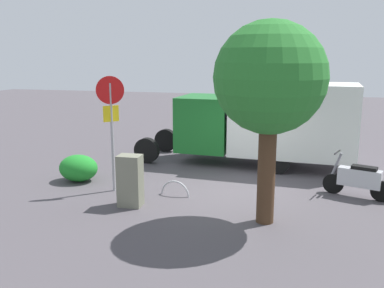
{
  "coord_description": "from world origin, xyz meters",
  "views": [
    {
      "loc": [
        -1.7,
        11.21,
        3.77
      ],
      "look_at": [
        1.25,
        -0.16,
        1.27
      ],
      "focal_mm": 39.13,
      "sensor_mm": 36.0,
      "label": 1
    }
  ],
  "objects_px": {
    "motorcycle": "(359,179)",
    "stop_sign": "(111,116)",
    "bike_rack_hoop": "(175,195)",
    "utility_cabinet": "(130,181)",
    "street_tree": "(270,80)",
    "box_truck_near": "(265,120)"
  },
  "relations": [
    {
      "from": "motorcycle",
      "to": "utility_cabinet",
      "type": "distance_m",
      "value": 6.08
    },
    {
      "from": "stop_sign",
      "to": "utility_cabinet",
      "type": "relative_size",
      "value": 2.44
    },
    {
      "from": "box_truck_near",
      "to": "stop_sign",
      "type": "xyz_separation_m",
      "value": [
        3.84,
        3.95,
        0.56
      ]
    },
    {
      "from": "motorcycle",
      "to": "street_tree",
      "type": "relative_size",
      "value": 0.39
    },
    {
      "from": "utility_cabinet",
      "to": "street_tree",
      "type": "bearing_deg",
      "value": 176.42
    },
    {
      "from": "motorcycle",
      "to": "street_tree",
      "type": "bearing_deg",
      "value": 64.25
    },
    {
      "from": "utility_cabinet",
      "to": "bike_rack_hoop",
      "type": "bearing_deg",
      "value": -129.71
    },
    {
      "from": "utility_cabinet",
      "to": "bike_rack_hoop",
      "type": "distance_m",
      "value": 1.51
    },
    {
      "from": "box_truck_near",
      "to": "stop_sign",
      "type": "height_order",
      "value": "stop_sign"
    },
    {
      "from": "stop_sign",
      "to": "box_truck_near",
      "type": "bearing_deg",
      "value": -134.21
    },
    {
      "from": "street_tree",
      "to": "bike_rack_hoop",
      "type": "height_order",
      "value": "street_tree"
    },
    {
      "from": "motorcycle",
      "to": "stop_sign",
      "type": "xyz_separation_m",
      "value": [
        6.62,
        1.12,
        1.63
      ]
    },
    {
      "from": "motorcycle",
      "to": "stop_sign",
      "type": "relative_size",
      "value": 0.54
    },
    {
      "from": "stop_sign",
      "to": "street_tree",
      "type": "distance_m",
      "value": 4.64
    },
    {
      "from": "motorcycle",
      "to": "stop_sign",
      "type": "distance_m",
      "value": 6.91
    },
    {
      "from": "street_tree",
      "to": "utility_cabinet",
      "type": "relative_size",
      "value": 3.42
    },
    {
      "from": "bike_rack_hoop",
      "to": "motorcycle",
      "type": "bearing_deg",
      "value": -167.39
    },
    {
      "from": "motorcycle",
      "to": "bike_rack_hoop",
      "type": "relative_size",
      "value": 2.06
    },
    {
      "from": "utility_cabinet",
      "to": "bike_rack_hoop",
      "type": "height_order",
      "value": "utility_cabinet"
    },
    {
      "from": "stop_sign",
      "to": "utility_cabinet",
      "type": "distance_m",
      "value": 2.02
    },
    {
      "from": "stop_sign",
      "to": "bike_rack_hoop",
      "type": "relative_size",
      "value": 3.8
    },
    {
      "from": "street_tree",
      "to": "bike_rack_hoop",
      "type": "distance_m",
      "value": 4.31
    }
  ]
}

